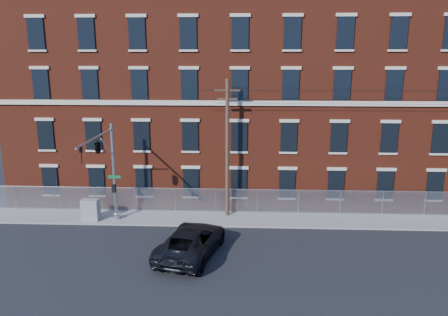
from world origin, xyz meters
name	(u,v)px	position (x,y,z in m)	size (l,w,h in m)	color
ground	(192,249)	(0.00, 0.00, 0.00)	(140.00, 140.00, 0.00)	black
sidewalk	(365,221)	(12.00, 5.00, 0.06)	(65.00, 3.00, 0.12)	gray
mill_building	(344,97)	(12.00, 13.93, 8.15)	(55.30, 14.32, 16.30)	#622111
chain_link_fence	(362,202)	(12.00, 6.30, 1.06)	(59.06, 0.06, 1.85)	#A5A8AD
traffic_signal_mast	(102,155)	(-6.00, 2.18, 5.39)	(0.90, 6.75, 7.00)	#9EA0A5
utility_pole_near	(227,146)	(2.00, 5.60, 5.34)	(1.80, 0.28, 10.00)	#4B3425
pickup_truck	(191,241)	(0.09, -0.82, 0.88)	(2.91, 6.31, 1.75)	black
utility_cabinet	(91,210)	(-7.78, 4.20, 0.89)	(1.24, 0.62, 1.54)	gray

